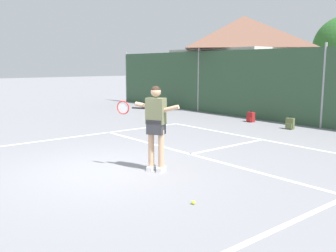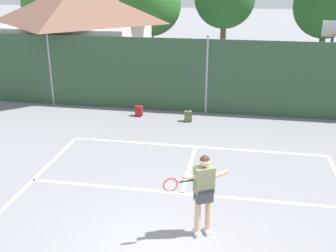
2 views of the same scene
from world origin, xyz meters
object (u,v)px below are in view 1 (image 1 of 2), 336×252
at_px(tennis_player, 155,121).
at_px(backpack_red, 251,117).
at_px(tennis_ball, 193,202).
at_px(backpack_olive, 290,124).

xyz_separation_m(tennis_player, backpack_red, (-3.20, 7.29, -0.92)).
distance_m(tennis_player, tennis_ball, 2.38).
height_order(tennis_ball, backpack_olive, backpack_olive).
distance_m(tennis_ball, backpack_red, 9.56).
height_order(tennis_player, backpack_red, tennis_player).
bearing_deg(tennis_ball, backpack_red, 122.89).
xyz_separation_m(tennis_ball, backpack_olive, (-3.21, 7.74, 0.16)).
bearing_deg(backpack_olive, tennis_ball, -67.51).
distance_m(tennis_player, backpack_red, 8.02).
bearing_deg(tennis_player, backpack_olive, 99.88).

